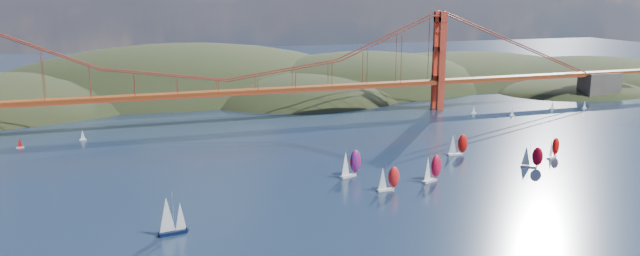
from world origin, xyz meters
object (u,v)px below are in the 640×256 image
Objects in this scene: racer_1 at (432,168)px; racer_2 at (531,156)px; racer_rwb at (350,163)px; racer_0 at (388,178)px; sloop_navy at (171,216)px; racer_3 at (457,144)px; racer_4 at (553,147)px.

racer_1 is 44.77m from racer_2.
racer_1 is 29.17m from racer_rwb.
sloop_navy is at bearing -170.08° from racer_0.
racer_2 is 0.84× the size of racer_rwb.
racer_3 is 0.90× the size of racer_rwb.
sloop_navy is 1.37× the size of racer_4.
sloop_navy is 1.33× the size of racer_0.
sloop_navy is 139.21m from racer_2.
racer_0 is at bearing 3.10° from sloop_navy.
racer_0 is 1.01× the size of racer_2.
racer_3 is at bearing 23.26° from racer_1.
racer_3 is (-17.25, 25.02, 0.31)m from racer_2.
racer_3 is 54.54m from racer_rwb.
racer_0 is at bearing 165.90° from racer_4.
racer_3 is 1.09× the size of racer_4.
sloop_navy reaches higher than racer_rwb.
racer_3 reaches higher than racer_0.
sloop_navy is 1.25× the size of racer_3.
racer_4 is (154.48, 33.63, -1.17)m from sloop_navy.
racer_1 is at bearing 11.08° from racer_0.
racer_0 is at bearing -136.36° from racer_2.
sloop_navy is 1.13× the size of racer_rwb.
sloop_navy reaches higher than racer_3.
racer_1 reaches higher than racer_4.
racer_4 is at bearing -19.64° from racer_3.
racer_3 is (46.53, 33.19, 0.28)m from racer_0.
racer_0 is 83.04m from racer_4.
sloop_navy is 75.06m from racer_0.
racer_rwb is at bearing 18.41° from sloop_navy.
racer_rwb is at bearing 105.26° from racer_0.
racer_4 is 87.40m from racer_rwb.
racer_4 is at bearing 9.47° from racer_0.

